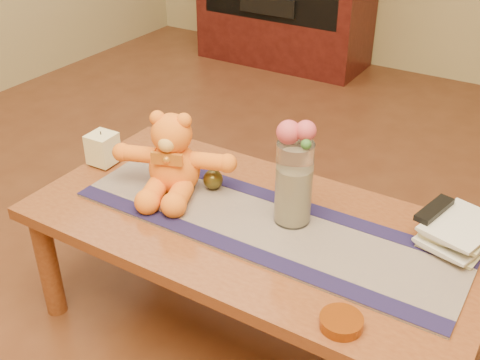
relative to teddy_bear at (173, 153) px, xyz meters
The scene contains 26 objects.
floor 0.67m from the teddy_bear, ahead, with size 5.50×5.50×0.00m, color #4F2816.
coffee_table_top 0.35m from the teddy_bear, ahead, with size 1.40×0.70×0.04m, color brown.
table_leg_fl 0.59m from the teddy_bear, 136.79° to the right, with size 0.07×0.07×0.41m, color brown.
table_leg_bl 0.57m from the teddy_bear, 140.38° to the left, with size 0.07×0.07×0.41m, color brown.
table_leg_br 1.06m from the teddy_bear, 15.93° to the left, with size 0.07×0.07×0.41m, color brown.
persian_runner 0.37m from the teddy_bear, ahead, with size 1.20×0.35×0.01m, color #191947.
runner_border_near 0.41m from the teddy_bear, 25.99° to the right, with size 1.20×0.06×0.00m, color #1A153F.
runner_border_far 0.39m from the teddy_bear, 19.12° to the left, with size 1.20×0.06×0.00m, color #1A153F.
teddy_bear is the anchor object (origin of this frame).
pillar_candle 0.33m from the teddy_bear, behind, with size 0.09×0.09×0.11m, color #FEF1BB.
candle_wick 0.33m from the teddy_bear, behind, with size 0.00×0.00×0.01m, color black.
glass_vase 0.41m from the teddy_bear, ahead, with size 0.11×0.11×0.26m, color silver.
potpourri_fill 0.42m from the teddy_bear, ahead, with size 0.09×0.09×0.18m, color beige.
rose_left 0.43m from the teddy_bear, ahead, with size 0.07×0.07×0.07m, color #C34453.
rose_right 0.47m from the teddy_bear, ahead, with size 0.06×0.06×0.06m, color #C34453.
blue_flower_back 0.46m from the teddy_bear, ahead, with size 0.04×0.04×0.04m, color #5474B7.
blue_flower_side 0.42m from the teddy_bear, ahead, with size 0.04×0.04×0.04m, color #5474B7.
leaf_sprig 0.48m from the teddy_bear, ahead, with size 0.03×0.03×0.03m, color #33662D.
bronze_ball 0.16m from the teddy_bear, 30.86° to the left, with size 0.07×0.07×0.07m, color #494218.
book_bottom 0.83m from the teddy_bear, 14.85° to the left, with size 0.17×0.22×0.02m, color beige.
book_lower 0.83m from the teddy_bear, 14.44° to the left, with size 0.16×0.22×0.02m, color beige.
book_upper 0.82m from the teddy_bear, 15.23° to the left, with size 0.17×0.22×0.02m, color beige.
book_top 0.82m from the teddy_bear, 14.60° to the left, with size 0.16×0.22×0.02m, color beige.
tv_remote 0.81m from the teddy_bear, 14.23° to the left, with size 0.04×0.16×0.02m, color black.
amber_dish 0.78m from the teddy_bear, 22.13° to the right, with size 0.11×0.11×0.03m, color #BF5914.
stereo_lower 2.50m from the teddy_bear, 110.85° to the left, with size 0.42×0.28×0.12m, color black.
Camera 1 is at (0.73, -1.26, 1.47)m, focal length 43.46 mm.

